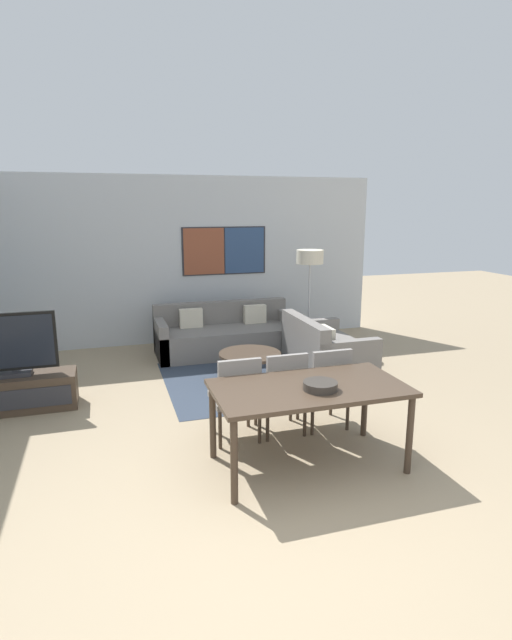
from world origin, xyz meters
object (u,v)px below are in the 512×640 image
at_px(sofa_side, 323,352).
at_px(fruit_bowl, 320,385).
at_px(sofa_main, 225,336).
at_px(dining_table, 309,394).
at_px(coffee_table, 250,359).
at_px(dining_chair_right, 326,383).
at_px(tv_console, 17,393).
at_px(television, 12,346).
at_px(dining_chair_left, 237,394).
at_px(floor_lamp, 310,262).
at_px(dining_chair_centre, 283,388).

distance_m(sofa_side, fruit_bowl, 2.85).
xyz_separation_m(sofa_main, dining_table, (-0.15, -3.73, 0.42)).
relative_size(sofa_main, sofa_side, 1.57).
distance_m(sofa_main, coffee_table, 1.39).
distance_m(sofa_main, dining_chair_right, 3.08).
xyz_separation_m(tv_console, television, (0.00, 0.00, 0.56)).
bearing_deg(dining_chair_right, fruit_bowl, -118.75).
bearing_deg(dining_chair_left, tv_console, 146.01).
xyz_separation_m(sofa_side, floor_lamp, (0.27, 1.18, 1.15)).
xyz_separation_m(tv_console, dining_table, (2.70, -2.15, 0.48)).
relative_size(tv_console, sofa_main, 0.59).
xyz_separation_m(coffee_table, fruit_bowl, (-0.09, -2.45, 0.51)).
bearing_deg(dining_chair_right, dining_chair_left, -179.06).
bearing_deg(fruit_bowl, sofa_side, 64.55).
bearing_deg(dining_chair_centre, dining_chair_left, -178.69).
xyz_separation_m(television, coffee_table, (2.85, 0.18, -0.48)).
bearing_deg(floor_lamp, sofa_side, -102.81).
distance_m(dining_chair_centre, dining_chair_right, 0.49).
height_order(sofa_main, sofa_side, same).
relative_size(tv_console, coffee_table, 1.56).
bearing_deg(dining_table, coffee_table, 86.43).
xyz_separation_m(dining_chair_centre, fruit_bowl, (0.05, -0.78, 0.31)).
bearing_deg(coffee_table, dining_chair_centre, -94.99).
bearing_deg(tv_console, dining_chair_left, -33.99).
xyz_separation_m(dining_table, floor_lamp, (1.52, 3.59, 0.74)).
bearing_deg(floor_lamp, tv_console, -161.21).
xyz_separation_m(tv_console, floor_lamp, (4.23, 1.44, 1.22)).
bearing_deg(sofa_main, sofa_side, -49.87).
xyz_separation_m(dining_chair_left, fruit_bowl, (0.54, -0.77, 0.31)).
bearing_deg(fruit_bowl, dining_table, 114.80).
xyz_separation_m(tv_console, fruit_bowl, (2.76, -2.27, 0.60)).
bearing_deg(dining_chair_right, television, 155.11).
height_order(tv_console, dining_chair_right, dining_chair_right).
bearing_deg(floor_lamp, sofa_main, 174.23).
distance_m(dining_table, fruit_bowl, 0.17).
relative_size(coffee_table, dining_table, 0.49).
distance_m(dining_chair_left, floor_lamp, 3.67).
bearing_deg(television, tv_console, -90.00).
height_order(tv_console, floor_lamp, floor_lamp).
distance_m(coffee_table, dining_table, 2.38).
relative_size(coffee_table, floor_lamp, 0.52).
xyz_separation_m(coffee_table, dining_chair_left, (-0.63, -1.68, 0.21)).
bearing_deg(dining_chair_right, dining_table, -125.81).
distance_m(sofa_main, floor_lamp, 1.80).
xyz_separation_m(sofa_main, dining_chair_right, (0.34, -3.06, 0.23)).
relative_size(dining_chair_right, fruit_bowl, 2.97).
distance_m(coffee_table, fruit_bowl, 2.51).
relative_size(sofa_side, dining_chair_centre, 1.58).
xyz_separation_m(coffee_table, dining_table, (-0.15, -2.34, 0.40)).
xyz_separation_m(tv_console, dining_chair_centre, (2.70, -1.48, 0.29)).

